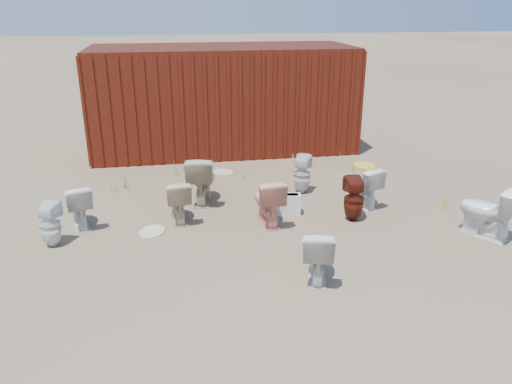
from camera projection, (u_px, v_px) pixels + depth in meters
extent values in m
plane|color=brown|center=(263.00, 240.00, 7.49)|extent=(100.00, 100.00, 0.00)
cube|color=#4E120D|center=(223.00, 98.00, 11.84)|extent=(6.00, 2.40, 2.40)
imported|color=silver|center=(78.00, 205.00, 7.84)|extent=(0.57, 0.77, 0.71)
imported|color=#F09F8A|center=(268.00, 201.00, 7.93)|extent=(0.48, 0.79, 0.78)
imported|color=silver|center=(318.00, 253.00, 6.32)|extent=(0.58, 0.80, 0.73)
imported|color=#561A0E|center=(354.00, 199.00, 8.05)|extent=(0.33, 0.34, 0.73)
imported|color=white|center=(487.00, 211.00, 7.47)|extent=(0.83, 0.94, 0.83)
imported|color=white|center=(50.00, 225.00, 7.20)|extent=(0.39, 0.39, 0.67)
imported|color=#C9B693|center=(202.00, 179.00, 8.78)|extent=(0.63, 0.92, 0.86)
imported|color=beige|center=(178.00, 200.00, 8.04)|extent=(0.46, 0.73, 0.71)
imported|color=white|center=(362.00, 186.00, 8.63)|extent=(0.62, 0.80, 0.72)
imported|color=silver|center=(302.00, 174.00, 9.23)|extent=(0.44, 0.44, 0.72)
ellipsoid|color=gold|center=(364.00, 166.00, 8.50)|extent=(0.37, 0.46, 0.02)
cube|color=white|center=(285.00, 204.00, 8.36)|extent=(0.53, 0.28, 0.35)
ellipsoid|color=beige|center=(152.00, 232.00, 7.74)|extent=(0.51, 0.59, 0.02)
ellipsoid|color=beige|center=(223.00, 172.00, 10.43)|extent=(0.59, 0.58, 0.02)
cone|color=#ACAB44|center=(118.00, 182.00, 9.44)|extent=(0.36, 0.36, 0.31)
cone|color=#ACAB44|center=(241.00, 170.00, 10.10)|extent=(0.32, 0.32, 0.31)
cone|color=#ACAB44|center=(348.00, 162.00, 10.52)|extent=(0.36, 0.36, 0.36)
cone|color=#ACAB44|center=(181.00, 167.00, 10.32)|extent=(0.30, 0.30, 0.27)
cone|color=#ACAB44|center=(297.00, 159.00, 10.89)|extent=(0.34, 0.34, 0.27)
cone|color=#ACAB44|center=(444.00, 201.00, 8.64)|extent=(0.28, 0.28, 0.24)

